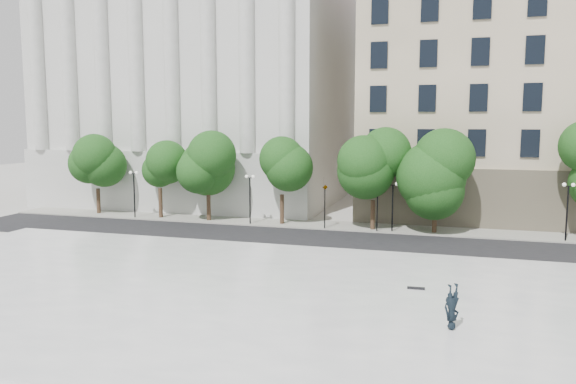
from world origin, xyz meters
name	(u,v)px	position (x,y,z in m)	size (l,w,h in m)	color
ground	(207,321)	(0.00, 0.00, 0.00)	(160.00, 160.00, 0.00)	beige
plaza	(232,296)	(0.00, 3.00, 0.23)	(44.00, 22.00, 0.45)	white
street	(308,240)	(0.00, 18.00, 0.01)	(60.00, 8.00, 0.02)	black
far_sidewalk	(326,225)	(0.00, 24.00, 0.06)	(60.00, 4.00, 0.12)	#A09E93
building_west	(210,86)	(-17.00, 38.57, 12.89)	(31.50, 27.65, 25.60)	silver
building_east	(559,98)	(20.00, 38.91, 11.14)	(36.00, 26.15, 23.00)	beige
traffic_light_west	(325,185)	(0.30, 22.30, 3.69)	(0.50, 1.73, 4.19)	black
traffic_light_east	(378,188)	(4.57, 22.30, 3.60)	(0.77, 1.57, 4.12)	black
person_lying	(452,323)	(10.41, 0.77, 0.71)	(0.68, 0.45, 1.87)	black
skateboard	(416,288)	(8.68, 6.01, 0.49)	(0.87, 0.22, 0.09)	black
street_trees	(298,168)	(-2.24, 23.23, 4.91)	(46.29, 4.94, 7.82)	#382619
lamp_posts	(322,193)	(0.03, 22.60, 2.96)	(36.76, 0.28, 4.39)	black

